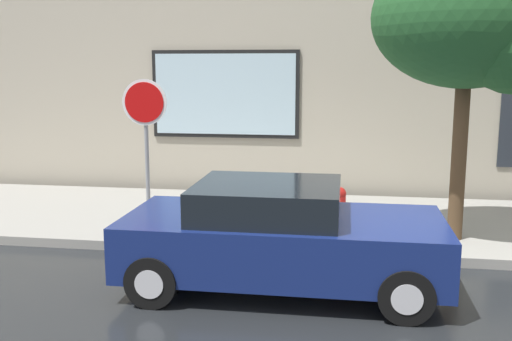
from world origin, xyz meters
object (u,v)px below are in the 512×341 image
(parked_car, at_px, (280,236))
(street_tree, at_px, (477,22))
(fire_hydrant, at_px, (339,212))
(stop_sign, at_px, (145,124))

(parked_car, bearing_deg, street_tree, 37.64)
(street_tree, bearing_deg, fire_hydrant, -178.55)
(street_tree, bearing_deg, parked_car, -142.36)
(parked_car, height_order, street_tree, street_tree)
(street_tree, height_order, stop_sign, street_tree)
(parked_car, bearing_deg, fire_hydrant, 70.44)
(fire_hydrant, bearing_deg, street_tree, 1.45)
(parked_car, relative_size, street_tree, 0.90)
(parked_car, xyz_separation_m, street_tree, (2.68, 2.07, 2.80))
(stop_sign, bearing_deg, parked_car, -39.04)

